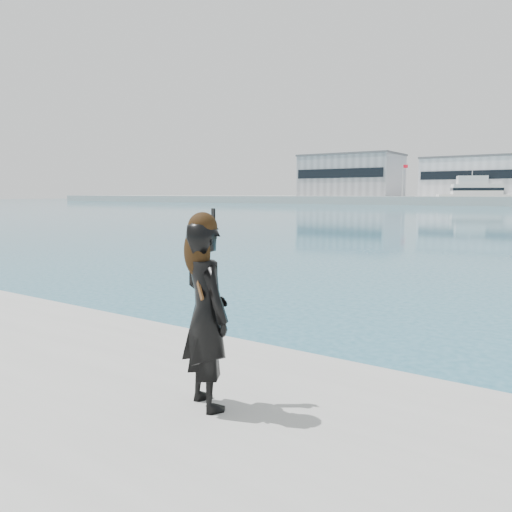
{
  "coord_description": "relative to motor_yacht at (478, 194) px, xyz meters",
  "views": [
    {
      "loc": [
        3.05,
        -3.63,
        2.5
      ],
      "look_at": [
        0.53,
        0.03,
        1.95
      ],
      "focal_mm": 35.0,
      "sensor_mm": 36.0,
      "label": 1
    }
  ],
  "objects": [
    {
      "name": "warehouse_grey_left",
      "position": [
        -35.43,
        10.18,
        5.32
      ],
      "size": [
        26.52,
        16.36,
        11.5
      ],
      "color": "gray",
      "rests_on": "far_quay"
    },
    {
      "name": "motor_yacht",
      "position": [
        0.0,
        0.0,
        0.0
      ],
      "size": [
        19.2,
        11.51,
        8.67
      ],
      "rotation": [
        0.0,
        0.0,
        0.37
      ],
      "color": "white",
      "rests_on": "ground"
    },
    {
      "name": "flagpole_left",
      "position": [
        -18.34,
        3.2,
        4.1
      ],
      "size": [
        1.28,
        0.16,
        8.0
      ],
      "color": "silver",
      "rests_on": "far_quay"
    },
    {
      "name": "woman",
      "position": [
        20.1,
        -118.47,
        -0.84
      ],
      "size": [
        0.65,
        0.55,
        1.59
      ],
      "rotation": [
        0.0,
        0.0,
        2.71
      ],
      "color": "black",
      "rests_on": "near_quay"
    },
    {
      "name": "warehouse_white",
      "position": [
        -2.43,
        10.18,
        4.32
      ],
      "size": [
        24.48,
        15.35,
        9.5
      ],
      "color": "silver",
      "rests_on": "far_quay"
    },
    {
      "name": "ground",
      "position": [
        19.57,
        -117.8,
        -2.44
      ],
      "size": [
        500.0,
        500.0,
        0.0
      ],
      "primitive_type": "plane",
      "color": "#185770",
      "rests_on": "ground"
    }
  ]
}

